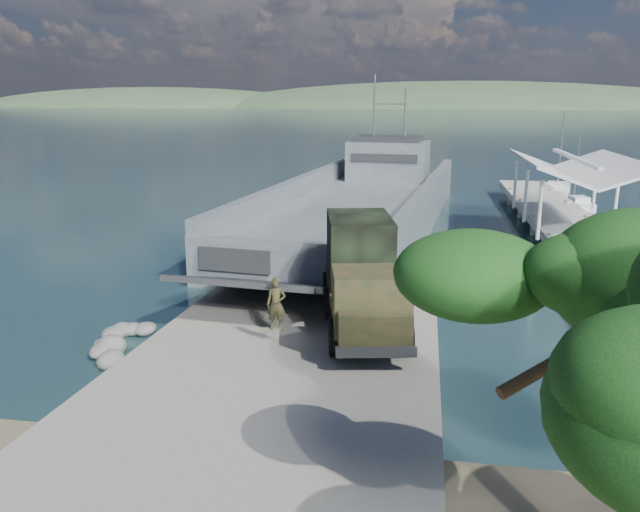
{
  "coord_description": "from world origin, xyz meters",
  "views": [
    {
      "loc": [
        4.35,
        -19.26,
        8.64
      ],
      "look_at": [
        0.05,
        6.0,
        2.11
      ],
      "focal_mm": 35.0,
      "sensor_mm": 36.0,
      "label": 1
    }
  ],
  "objects_px": {
    "pier": "(573,221)",
    "soldier": "(276,315)",
    "sailboat_near": "(574,204)",
    "military_truck": "(363,275)",
    "sailboat_far": "(557,191)",
    "landing_craft": "(360,213)"
  },
  "relations": [
    {
      "from": "military_truck",
      "to": "sailboat_far",
      "type": "bearing_deg",
      "value": 58.12
    },
    {
      "from": "landing_craft",
      "to": "sailboat_near",
      "type": "relative_size",
      "value": 6.5
    },
    {
      "from": "military_truck",
      "to": "sailboat_near",
      "type": "height_order",
      "value": "sailboat_near"
    },
    {
      "from": "military_truck",
      "to": "sailboat_near",
      "type": "bearing_deg",
      "value": 54.03
    },
    {
      "from": "military_truck",
      "to": "sailboat_far",
      "type": "distance_m",
      "value": 39.87
    },
    {
      "from": "landing_craft",
      "to": "military_truck",
      "type": "relative_size",
      "value": 4.61
    },
    {
      "from": "pier",
      "to": "landing_craft",
      "type": "height_order",
      "value": "landing_craft"
    },
    {
      "from": "pier",
      "to": "military_truck",
      "type": "bearing_deg",
      "value": -123.6
    },
    {
      "from": "military_truck",
      "to": "sailboat_near",
      "type": "xyz_separation_m",
      "value": [
        14.02,
        30.67,
        -2.06
      ]
    },
    {
      "from": "pier",
      "to": "sailboat_far",
      "type": "distance_m",
      "value": 21.34
    },
    {
      "from": "pier",
      "to": "soldier",
      "type": "bearing_deg",
      "value": -126.25
    },
    {
      "from": "soldier",
      "to": "sailboat_far",
      "type": "bearing_deg",
      "value": 67.67
    },
    {
      "from": "military_truck",
      "to": "soldier",
      "type": "xyz_separation_m",
      "value": [
        -2.72,
        -2.18,
        -0.95
      ]
    },
    {
      "from": "pier",
      "to": "military_truck",
      "type": "relative_size",
      "value": 5.22
    },
    {
      "from": "landing_craft",
      "to": "soldier",
      "type": "distance_m",
      "value": 22.41
    },
    {
      "from": "soldier",
      "to": "sailboat_near",
      "type": "distance_m",
      "value": 36.89
    },
    {
      "from": "military_truck",
      "to": "sailboat_far",
      "type": "relative_size",
      "value": 1.1
    },
    {
      "from": "sailboat_near",
      "to": "military_truck",
      "type": "bearing_deg",
      "value": -126.74
    },
    {
      "from": "military_truck",
      "to": "soldier",
      "type": "bearing_deg",
      "value": -152.64
    },
    {
      "from": "soldier",
      "to": "military_truck",
      "type": "bearing_deg",
      "value": 39.29
    },
    {
      "from": "sailboat_near",
      "to": "sailboat_far",
      "type": "xyz_separation_m",
      "value": [
        -0.09,
        6.64,
        0.09
      ]
    },
    {
      "from": "pier",
      "to": "sailboat_far",
      "type": "bearing_deg",
      "value": 81.53
    }
  ]
}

